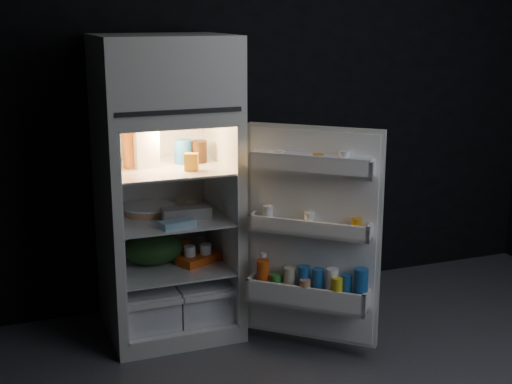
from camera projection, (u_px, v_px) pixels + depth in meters
name	position (u px, v px, depth m)	size (l,w,h in m)	color
wall_back	(279.00, 97.00, 4.75)	(4.00, 0.00, 2.70)	black
refrigerator	(165.00, 177.00, 4.20)	(0.76, 0.71, 1.78)	silver
fridge_door	(312.00, 240.00, 3.93)	(0.66, 0.62, 1.22)	silver
milk_jug	(144.00, 147.00, 4.12)	(0.14, 0.14, 0.24)	white
mayo_jar	(183.00, 152.00, 4.23)	(0.11, 0.11, 0.14)	#1C5499
jam_jar	(199.00, 152.00, 4.25)	(0.10, 0.10, 0.13)	black
amber_bottle	(129.00, 149.00, 4.10)	(0.07, 0.07, 0.22)	#C5611F
small_carton	(191.00, 162.00, 4.04)	(0.08, 0.06, 0.10)	#C68317
egg_carton	(186.00, 213.00, 4.16)	(0.28, 0.11, 0.07)	gray
pie	(149.00, 210.00, 4.27)	(0.30, 0.30, 0.04)	tan
flat_package	(177.00, 224.00, 4.00)	(0.20, 0.10, 0.04)	#7FA9C5
wrapped_pkg	(190.00, 202.00, 4.44)	(0.12, 0.10, 0.05)	beige
produce_bag	(153.00, 248.00, 4.29)	(0.37, 0.31, 0.20)	#193815
yogurt_tray	(199.00, 258.00, 4.32)	(0.27, 0.14, 0.05)	#D84E12
small_can_red	(185.00, 246.00, 4.47)	(0.07, 0.07, 0.09)	#D84E12
small_can_silver	(201.00, 244.00, 4.51)	(0.07, 0.07, 0.09)	silver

